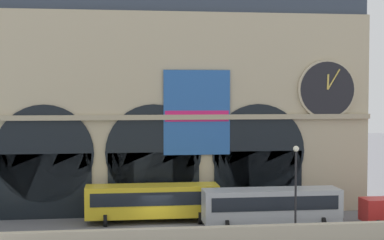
% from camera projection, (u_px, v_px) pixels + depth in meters
% --- Properties ---
extents(ground_plane, '(200.00, 200.00, 0.00)m').
position_uv_depth(ground_plane, '(158.00, 229.00, 45.83)').
color(ground_plane, slate).
extents(quay_parapet_wall, '(90.00, 0.70, 1.27)m').
position_uv_depth(quay_parapet_wall, '(163.00, 237.00, 40.75)').
color(quay_parapet_wall, beige).
rests_on(quay_parapet_wall, ground).
extents(station_building, '(39.11, 5.41, 21.02)m').
position_uv_depth(station_building, '(152.00, 98.00, 52.76)').
color(station_building, '#BCAD8C').
rests_on(station_building, ground).
extents(bus_center, '(11.00, 3.25, 3.10)m').
position_uv_depth(bus_center, '(152.00, 201.00, 48.26)').
color(bus_center, gold).
rests_on(bus_center, ground).
extents(bus_mideast, '(11.00, 3.25, 3.10)m').
position_uv_depth(bus_mideast, '(272.00, 205.00, 46.33)').
color(bus_mideast, '#ADB2B7').
rests_on(bus_mideast, ground).
extents(street_lamp_quayside, '(0.44, 0.44, 6.90)m').
position_uv_depth(street_lamp_quayside, '(296.00, 180.00, 42.60)').
color(street_lamp_quayside, black).
rests_on(street_lamp_quayside, ground).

